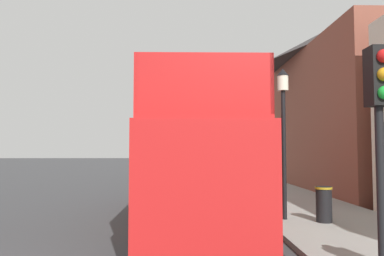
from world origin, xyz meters
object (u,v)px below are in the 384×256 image
at_px(tour_bus, 196,164).
at_px(lamp_post_second, 239,123).
at_px(lamp_post_nearest, 283,114).
at_px(lamp_post_third, 223,134).
at_px(traffic_signal, 380,112).
at_px(litter_bin, 324,203).
at_px(parked_car_ahead_of_bus, 207,177).

relative_size(tour_bus, lamp_post_second, 2.18).
bearing_deg(lamp_post_second, lamp_post_nearest, -89.65).
bearing_deg(lamp_post_second, tour_bus, -107.83).
bearing_deg(lamp_post_third, traffic_signal, -90.60).
xyz_separation_m(traffic_signal, lamp_post_nearest, (0.23, 5.91, 0.54)).
bearing_deg(litter_bin, lamp_post_second, 96.68).
bearing_deg(tour_bus, lamp_post_third, 81.27).
distance_m(traffic_signal, lamp_post_nearest, 5.94).
relative_size(tour_bus, lamp_post_nearest, 2.46).
height_order(traffic_signal, litter_bin, traffic_signal).
height_order(traffic_signal, lamp_post_nearest, lamp_post_nearest).
bearing_deg(lamp_post_second, lamp_post_third, 89.61).
bearing_deg(lamp_post_nearest, tour_bus, 168.58).
height_order(parked_car_ahead_of_bus, traffic_signal, traffic_signal).
distance_m(traffic_signal, lamp_post_second, 14.42).
height_order(lamp_post_nearest, lamp_post_second, lamp_post_second).
distance_m(traffic_signal, litter_bin, 5.95).
height_order(lamp_post_second, lamp_post_third, lamp_post_second).
bearing_deg(lamp_post_third, parked_car_ahead_of_bus, -103.32).
bearing_deg(parked_car_ahead_of_bus, tour_bus, -95.48).
xyz_separation_m(tour_bus, litter_bin, (3.61, -0.99, -1.09)).
bearing_deg(litter_bin, tour_bus, 164.63).
distance_m(parked_car_ahead_of_bus, lamp_post_third, 7.92).
bearing_deg(traffic_signal, litter_bin, 77.29).
bearing_deg(parked_car_ahead_of_bus, lamp_post_second, -36.71).
bearing_deg(traffic_signal, parked_car_ahead_of_bus, 95.39).
height_order(tour_bus, traffic_signal, tour_bus).
relative_size(lamp_post_third, litter_bin, 4.73).
relative_size(tour_bus, litter_bin, 11.02).
distance_m(tour_bus, litter_bin, 3.89).
bearing_deg(lamp_post_second, traffic_signal, -90.72).
distance_m(tour_bus, parked_car_ahead_of_bus, 9.30).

